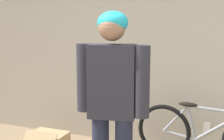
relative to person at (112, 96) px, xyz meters
name	(u,v)px	position (x,y,z in m)	size (l,w,h in m)	color
wall_back	(165,50)	(0.15, 1.50, 0.27)	(8.00, 0.07, 2.60)	#B7AD99
person	(112,96)	(0.00, 0.00, 0.00)	(0.66, 0.27, 1.75)	#23283D
bicycle	(206,135)	(0.71, 1.18, -0.68)	(1.66, 0.46, 0.73)	black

